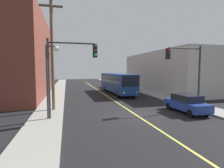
{
  "coord_description": "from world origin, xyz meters",
  "views": [
    {
      "loc": [
        -5.65,
        -13.88,
        3.83
      ],
      "look_at": [
        0.0,
        8.09,
        2.0
      ],
      "focal_mm": 28.32,
      "sensor_mm": 36.0,
      "label": 1
    }
  ],
  "objects": [
    {
      "name": "lane_stripe_center",
      "position": [
        0.0,
        15.0,
        0.01
      ],
      "size": [
        0.16,
        60.0,
        0.01
      ],
      "primitive_type": "cube",
      "color": "#D8CC4C",
      "rests_on": "ground"
    },
    {
      "name": "sidewalk_left",
      "position": [
        -7.25,
        10.0,
        0.07
      ],
      "size": [
        2.5,
        90.0,
        0.15
      ],
      "primitive_type": "cube",
      "color": "gray",
      "rests_on": "ground"
    },
    {
      "name": "city_bus",
      "position": [
        2.2,
        13.48,
        1.82
      ],
      "size": [
        2.79,
        12.2,
        3.2
      ],
      "color": "navy",
      "rests_on": "ground"
    },
    {
      "name": "traffic_signal_left_corner",
      "position": [
        -5.41,
        0.03,
        4.3
      ],
      "size": [
        3.75,
        0.48,
        6.0
      ],
      "color": "#2D2D33",
      "rests_on": "sidewalk_left"
    },
    {
      "name": "parked_car_blue",
      "position": [
        4.73,
        -0.39,
        0.84
      ],
      "size": [
        1.9,
        4.44,
        1.62
      ],
      "color": "navy",
      "rests_on": "ground"
    },
    {
      "name": "street_lamp_left",
      "position": [
        -6.83,
        -0.02,
        3.74
      ],
      "size": [
        0.98,
        0.4,
        5.5
      ],
      "color": "#38383D",
      "rests_on": "sidewalk_left"
    },
    {
      "name": "ground_plane",
      "position": [
        0.0,
        0.0,
        0.0
      ],
      "size": [
        120.0,
        120.0,
        0.0
      ],
      "primitive_type": "plane",
      "color": "black"
    },
    {
      "name": "building_left_brick",
      "position": [
        -13.49,
        12.8,
        5.57
      ],
      "size": [
        10.0,
        17.56,
        11.14
      ],
      "color": "brown",
      "rests_on": "ground"
    },
    {
      "name": "traffic_signal_right_corner",
      "position": [
        5.41,
        0.74,
        4.3
      ],
      "size": [
        3.75,
        0.48,
        6.0
      ],
      "color": "#2D2D33",
      "rests_on": "sidewalk_right"
    },
    {
      "name": "utility_pole_near",
      "position": [
        -6.87,
        3.12,
        6.08
      ],
      "size": [
        2.4,
        0.28,
        10.83
      ],
      "color": "brown",
      "rests_on": "sidewalk_left"
    },
    {
      "name": "building_right_warehouse",
      "position": [
        14.49,
        15.68,
        3.48
      ],
      "size": [
        12.0,
        22.39,
        6.95
      ],
      "color": "#B2B2A8",
      "rests_on": "ground"
    },
    {
      "name": "sidewalk_right",
      "position": [
        7.25,
        10.0,
        0.07
      ],
      "size": [
        2.5,
        90.0,
        0.15
      ],
      "primitive_type": "cube",
      "color": "gray",
      "rests_on": "ground"
    }
  ]
}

